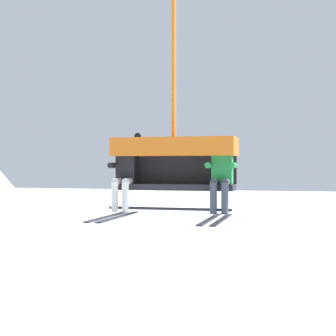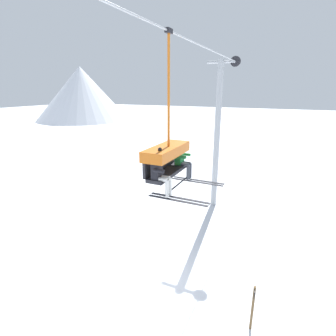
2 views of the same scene
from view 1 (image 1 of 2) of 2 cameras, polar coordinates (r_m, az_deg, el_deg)
chairlift_chair at (r=8.40m, az=0.77°, el=1.72°), size 2.01×0.74×4.24m
skier_black at (r=8.42m, az=-4.82°, el=-0.49°), size 0.48×1.70×1.34m
skier_green at (r=8.03m, az=5.92°, el=-0.67°), size 0.46×1.70×1.23m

